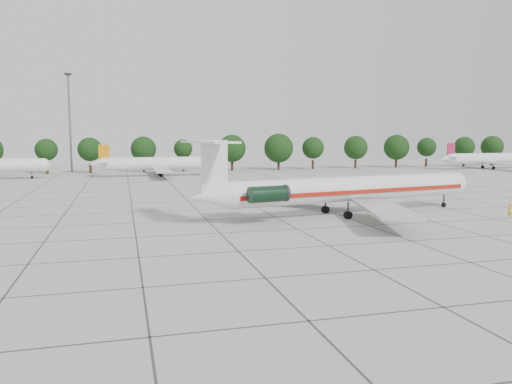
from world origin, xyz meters
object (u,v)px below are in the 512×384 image
at_px(bg_airliner_c, 164,164).
at_px(floodlight_mast, 70,117).
at_px(ground_crew, 509,210).
at_px(bg_airliner_e, 491,159).
at_px(main_airliner, 341,189).

bearing_deg(bg_airliner_c, floodlight_mast, 136.44).
xyz_separation_m(ground_crew, bg_airliner_c, (-34.33, 69.99, 2.14)).
height_order(ground_crew, floodlight_mast, floodlight_mast).
bearing_deg(bg_airliner_e, main_airliner, -139.22).
distance_m(bg_airliner_c, floodlight_mast, 32.72).
bearing_deg(ground_crew, bg_airliner_e, -147.88).
bearing_deg(main_airliner, ground_crew, -27.93).
bearing_deg(main_airliner, bg_airliner_e, 30.52).
xyz_separation_m(ground_crew, bg_airliner_e, (58.04, 72.19, 2.14)).
bearing_deg(ground_crew, floodlight_mast, -77.25).
relative_size(main_airliner, ground_crew, 24.55).
xyz_separation_m(main_airliner, ground_crew, (18.74, -5.97, -2.40)).
bearing_deg(floodlight_mast, main_airliner, -66.05).
bearing_deg(bg_airliner_e, ground_crew, -128.80).
xyz_separation_m(main_airliner, floodlight_mast, (-37.83, 85.16, 11.11)).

